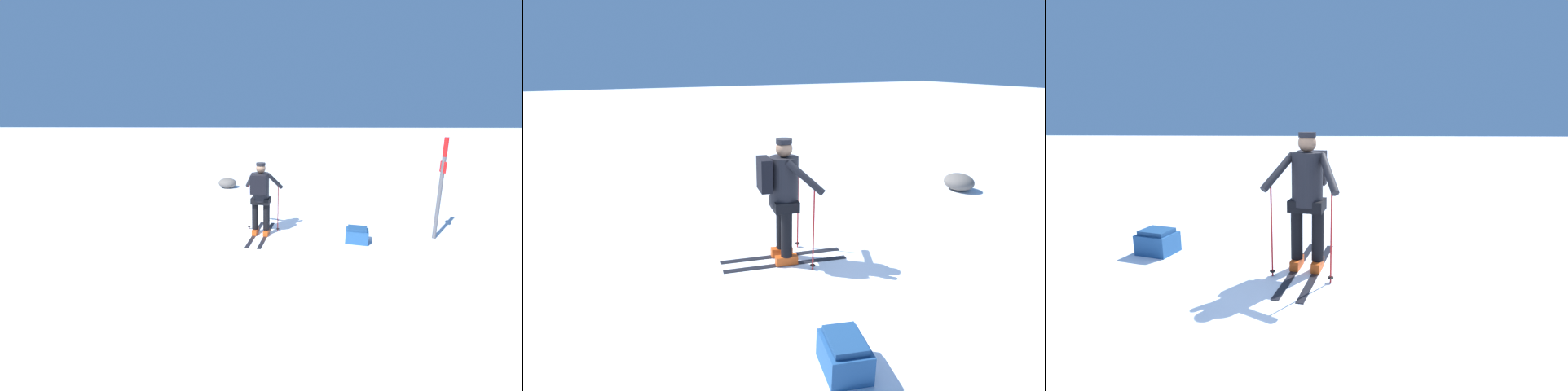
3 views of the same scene
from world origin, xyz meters
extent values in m
plane|color=white|center=(0.00, 0.00, 0.00)|extent=(80.00, 80.00, 0.00)
cube|color=black|center=(0.46, 0.44, 0.01)|extent=(0.41, 1.71, 0.01)
cube|color=#C64714|center=(0.46, 0.44, 0.07)|extent=(0.16, 0.32, 0.12)
cylinder|color=black|center=(0.46, 0.44, 0.48)|extent=(0.15, 0.15, 0.70)
cube|color=black|center=(0.19, 0.49, 0.01)|extent=(0.41, 1.71, 0.01)
cube|color=#C64714|center=(0.19, 0.49, 0.07)|extent=(0.16, 0.32, 0.12)
cylinder|color=black|center=(0.19, 0.49, 0.48)|extent=(0.15, 0.15, 0.70)
cube|color=black|center=(0.33, 0.47, 0.83)|extent=(0.47, 0.39, 0.14)
cylinder|color=black|center=(0.33, 0.47, 1.15)|extent=(0.38, 0.38, 0.64)
sphere|color=#8C664C|center=(0.33, 0.47, 1.58)|extent=(0.22, 0.22, 0.22)
cylinder|color=black|center=(0.33, 0.47, 1.67)|extent=(0.21, 0.21, 0.06)
cube|color=black|center=(0.37, 0.72, 1.25)|extent=(0.37, 0.21, 0.43)
cylinder|color=red|center=(0.62, 0.10, 0.58)|extent=(0.02, 0.02, 1.16)
cylinder|color=black|center=(0.62, 0.10, 0.06)|extent=(0.07, 0.07, 0.01)
cylinder|color=black|center=(0.58, 0.22, 1.26)|extent=(0.26, 0.52, 0.43)
cylinder|color=red|center=(-0.08, 0.24, 0.58)|extent=(0.02, 0.02, 1.16)
cylinder|color=black|center=(-0.08, 0.24, 0.06)|extent=(0.07, 0.07, 0.01)
cylinder|color=black|center=(0.00, 0.33, 1.26)|extent=(0.41, 0.45, 0.43)
cube|color=navy|center=(-1.81, 0.90, 0.14)|extent=(0.57, 0.49, 0.29)
cube|color=navy|center=(-1.81, 0.90, 0.32)|extent=(0.47, 0.40, 0.06)
camera|label=1|loc=(0.20, 8.16, 2.94)|focal=24.00mm
camera|label=2|loc=(-4.25, 2.66, 2.63)|focal=28.00mm
camera|label=3|loc=(0.56, -3.63, 1.83)|focal=24.00mm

